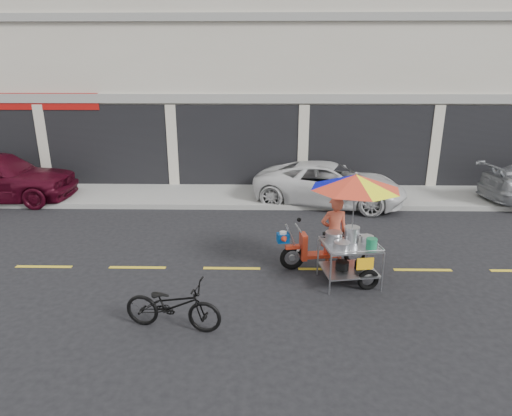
{
  "coord_description": "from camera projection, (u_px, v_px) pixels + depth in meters",
  "views": [
    {
      "loc": [
        -1.33,
        -8.17,
        3.96
      ],
      "look_at": [
        -1.5,
        0.6,
        1.15
      ],
      "focal_mm": 30.0,
      "sensor_mm": 36.0,
      "label": 1
    }
  ],
  "objects": [
    {
      "name": "ground",
      "position": [
        327.0,
        269.0,
        8.96
      ],
      "size": [
        90.0,
        90.0,
        0.0
      ],
      "primitive_type": "plane",
      "color": "black"
    },
    {
      "name": "shophouse_block",
      "position": [
        365.0,
        64.0,
        17.7
      ],
      "size": [
        36.0,
        8.11,
        10.4
      ],
      "color": "beige",
      "rests_on": "ground"
    },
    {
      "name": "centerline",
      "position": [
        327.0,
        269.0,
        8.96
      ],
      "size": [
        42.0,
        0.1,
        0.01
      ],
      "primitive_type": "cube",
      "color": "gold",
      "rests_on": "ground"
    },
    {
      "name": "white_pickup",
      "position": [
        330.0,
        184.0,
        13.23
      ],
      "size": [
        4.99,
        3.26,
        1.28
      ],
      "primitive_type": "imported",
      "rotation": [
        0.0,
        0.0,
        1.3
      ],
      "color": "silver",
      "rests_on": "ground"
    },
    {
      "name": "food_vendor_rig",
      "position": [
        346.0,
        211.0,
        8.27
      ],
      "size": [
        2.39,
        1.93,
        2.21
      ],
      "rotation": [
        0.0,
        0.0,
        0.16
      ],
      "color": "black",
      "rests_on": "ground"
    },
    {
      "name": "near_bicycle",
      "position": [
        173.0,
        305.0,
        6.79
      ],
      "size": [
        1.66,
        0.82,
        0.84
      ],
      "primitive_type": "imported",
      "rotation": [
        0.0,
        0.0,
        1.4
      ],
      "color": "black",
      "rests_on": "ground"
    },
    {
      "name": "sidewalk",
      "position": [
        304.0,
        194.0,
        14.18
      ],
      "size": [
        45.0,
        3.0,
        0.15
      ],
      "primitive_type": "cube",
      "color": "gray",
      "rests_on": "ground"
    }
  ]
}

